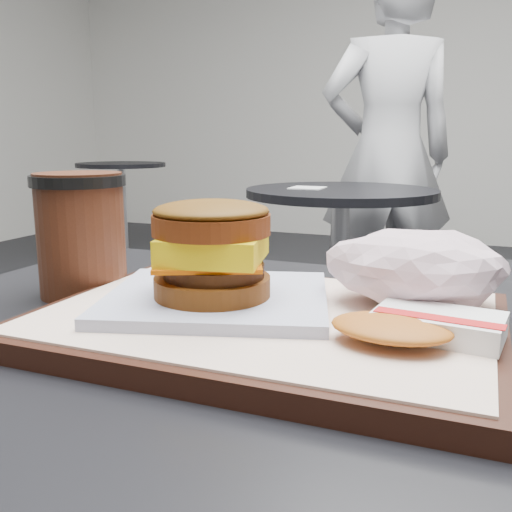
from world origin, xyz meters
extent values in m
cube|color=silver|center=(0.00, 5.00, 1.50)|extent=(8.00, 0.10, 3.00)
cube|color=black|center=(0.00, 0.00, 0.75)|extent=(0.80, 0.60, 0.04)
cube|color=black|center=(-0.02, 0.02, 0.78)|extent=(0.38, 0.28, 0.02)
cube|color=silver|center=(-0.02, 0.02, 0.79)|extent=(0.36, 0.26, 0.00)
cube|color=silver|center=(-0.07, 0.03, 0.80)|extent=(0.23, 0.22, 0.01)
cylinder|color=#66340E|center=(-0.07, 0.02, 0.81)|extent=(0.12, 0.12, 0.02)
cylinder|color=#351807|center=(-0.07, 0.02, 0.82)|extent=(0.11, 0.11, 0.01)
cube|color=#D05707|center=(-0.07, 0.02, 0.83)|extent=(0.12, 0.12, 0.00)
cube|color=yellow|center=(-0.07, 0.01, 0.84)|extent=(0.10, 0.10, 0.02)
cylinder|color=#6B2E0F|center=(-0.07, 0.02, 0.86)|extent=(0.12, 0.12, 0.02)
ellipsoid|color=brown|center=(-0.07, 0.02, 0.87)|extent=(0.12, 0.12, 0.02)
cube|color=white|center=(0.12, 0.01, 0.80)|extent=(0.10, 0.07, 0.02)
cube|color=red|center=(0.12, 0.00, 0.81)|extent=(0.09, 0.03, 0.00)
ellipsoid|color=#C46C1F|center=(0.09, -0.02, 0.80)|extent=(0.09, 0.07, 0.01)
cylinder|color=#3C1A0E|center=(-0.25, 0.07, 0.83)|extent=(0.09, 0.09, 0.13)
cylinder|color=black|center=(-0.25, 0.07, 0.89)|extent=(0.10, 0.10, 0.01)
cylinder|color=black|center=(-0.35, 1.65, 0.01)|extent=(0.44, 0.44, 0.02)
cylinder|color=#A5A5AA|center=(-0.35, 1.65, 0.37)|extent=(0.07, 0.07, 0.70)
cylinder|color=black|center=(-0.35, 1.65, 0.73)|extent=(0.70, 0.70, 0.03)
cube|color=silver|center=(-0.47, 1.62, 0.75)|extent=(0.12, 0.12, 0.00)
imported|color=#BBBABF|center=(-0.29, 2.29, 0.85)|extent=(0.74, 0.63, 1.71)
cylinder|color=black|center=(-2.40, 3.20, 0.01)|extent=(0.40, 0.40, 0.02)
cylinder|color=#A5A5AA|center=(-2.40, 3.20, 0.37)|extent=(0.06, 0.06, 0.70)
cylinder|color=black|center=(-2.40, 3.20, 0.73)|extent=(0.66, 0.66, 0.03)
camera|label=1|loc=(0.14, -0.41, 0.93)|focal=40.00mm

